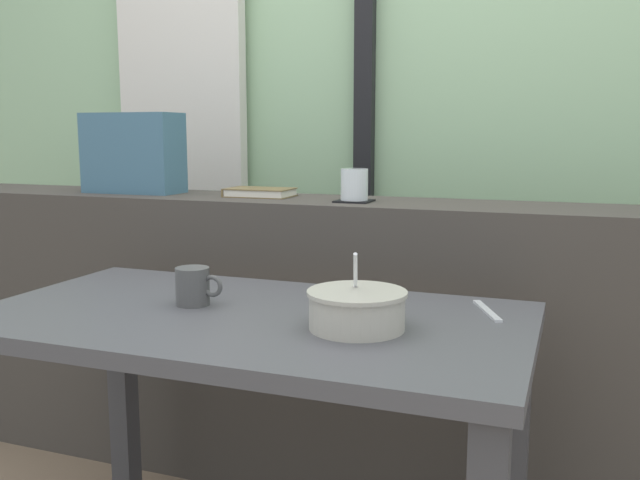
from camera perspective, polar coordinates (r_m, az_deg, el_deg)
The scene contains 12 objects.
outdoor_backdrop at distance 2.71m, azimuth 5.45°, elevation 15.64°, with size 4.80×0.08×2.80m, color #9EC699.
curtain_left_panel at distance 2.94m, azimuth -11.38°, elevation 12.05°, with size 0.56×0.06×2.50m, color silver.
window_divider_post at distance 2.65m, azimuth 3.72°, elevation 13.64°, with size 0.07×0.05×2.60m, color black.
dark_console_ledge at distance 2.14m, azimuth 0.21°, elevation -8.47°, with size 2.80×0.33×0.88m, color #423D38.
breakfast_table at distance 1.52m, azimuth -5.83°, elevation -10.01°, with size 1.18×0.65×0.70m.
coaster_square at distance 1.98m, azimuth 2.85°, elevation 3.24°, with size 0.10×0.10×0.01m, color black.
juice_glass at distance 1.98m, azimuth 2.86°, elevation 4.48°, with size 0.08×0.08×0.09m.
closed_book at distance 2.15m, azimuth -5.03°, elevation 3.95°, with size 0.21×0.14×0.03m.
throw_pillow at distance 2.36m, azimuth -15.20°, elevation 6.96°, with size 0.32×0.14×0.26m, color #426B84.
soup_bowl at distance 1.36m, azimuth 3.08°, elevation -5.84°, with size 0.20×0.20×0.16m.
fork_utensil at distance 1.54m, azimuth 13.67°, elevation -5.71°, with size 0.02×0.17×0.01m, color silver.
ceramic_mug at distance 1.57m, azimuth -10.42°, elevation -3.78°, with size 0.11×0.08×0.08m.
Camera 1 is at (0.71, -1.36, 1.08)m, focal length 38.66 mm.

